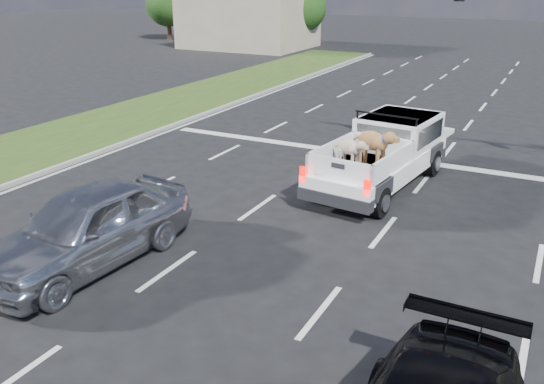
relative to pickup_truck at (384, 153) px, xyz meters
The scene contains 10 objects.
ground 7.35m from the pickup_truck, 95.45° to the right, with size 160.00×160.00×0.00m, color black.
road_markings 1.40m from the pickup_truck, 135.08° to the right, with size 17.75×60.00×0.01m.
grass_median_left 12.29m from the pickup_truck, behind, with size 5.00×60.00×0.10m, color #253D13.
curb_left 9.87m from the pickup_truck, behind, with size 0.15×60.00×0.14m, color gray.
building_left 35.44m from the pickup_truck, 125.74° to the left, with size 10.00×8.00×4.40m, color tan.
tree_far_a 43.50m from the pickup_truck, 134.95° to the left, with size 4.20×4.20×5.40m.
tree_far_b 39.50m from the pickup_truck, 128.77° to the left, with size 4.20×4.20×5.40m.
tree_far_c 35.06m from the pickup_truck, 118.50° to the left, with size 4.20×4.20×5.40m.
pickup_truck is the anchor object (origin of this frame).
silver_sedan 8.78m from the pickup_truck, 118.10° to the right, with size 2.03×5.05×1.72m, color #A4A5AB.
Camera 1 is at (5.18, -8.62, 5.88)m, focal length 38.00 mm.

